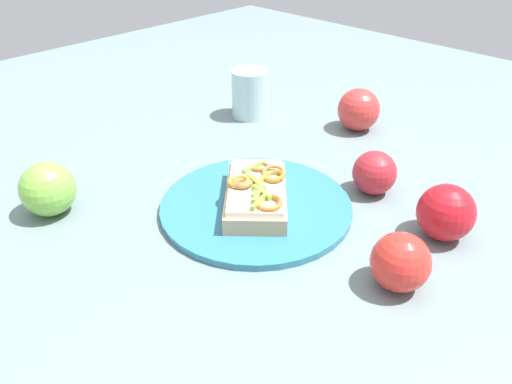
{
  "coord_description": "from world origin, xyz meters",
  "views": [
    {
      "loc": [
        -0.44,
        0.46,
        0.43
      ],
      "look_at": [
        0.0,
        0.0,
        0.03
      ],
      "focal_mm": 35.8,
      "sensor_mm": 36.0,
      "label": 1
    }
  ],
  "objects": [
    {
      "name": "sandwich",
      "position": [
        -0.0,
        -0.0,
        0.03
      ],
      "size": [
        0.18,
        0.18,
        0.05
      ],
      "rotation": [
        0.0,
        0.0,
        2.32
      ],
      "color": "tan",
      "rests_on": "plate"
    },
    {
      "name": "drinking_glass",
      "position": [
        0.25,
        -0.24,
        0.05
      ],
      "size": [
        0.08,
        0.08,
        0.1
      ],
      "primitive_type": "cylinder",
      "color": "silver",
      "rests_on": "ground_plane"
    },
    {
      "name": "plate",
      "position": [
        0.0,
        0.0,
        0.01
      ],
      "size": [
        0.29,
        0.29,
        0.01
      ],
      "primitive_type": "cylinder",
      "color": "teal",
      "rests_on": "ground_plane"
    },
    {
      "name": "apple_3",
      "position": [
        -0.23,
        -0.13,
        0.04
      ],
      "size": [
        0.1,
        0.1,
        0.08
      ],
      "primitive_type": "sphere",
      "rotation": [
        0.0,
        0.0,
        0.27
      ],
      "color": "red",
      "rests_on": "ground_plane"
    },
    {
      "name": "ground_plane",
      "position": [
        0.0,
        0.0,
        0.0
      ],
      "size": [
        2.0,
        2.0,
        0.0
      ],
      "primitive_type": "plane",
      "color": "slate",
      "rests_on": "ground"
    },
    {
      "name": "apple_0",
      "position": [
        -0.1,
        -0.16,
        0.03
      ],
      "size": [
        0.08,
        0.08,
        0.07
      ],
      "primitive_type": "sphere",
      "rotation": [
        0.0,
        0.0,
        4.56
      ],
      "color": "red",
      "rests_on": "ground_plane"
    },
    {
      "name": "apple_4",
      "position": [
        -0.24,
        -0.0,
        0.04
      ],
      "size": [
        0.09,
        0.09,
        0.07
      ],
      "primitive_type": "sphere",
      "rotation": [
        0.0,
        0.0,
        4.5
      ],
      "color": "red",
      "rests_on": "ground_plane"
    },
    {
      "name": "apple_1",
      "position": [
        0.06,
        -0.34,
        0.04
      ],
      "size": [
        0.1,
        0.1,
        0.08
      ],
      "primitive_type": "sphere",
      "rotation": [
        0.0,
        0.0,
        5.02
      ],
      "color": "red",
      "rests_on": "ground_plane"
    },
    {
      "name": "apple_2",
      "position": [
        0.21,
        0.22,
        0.04
      ],
      "size": [
        0.1,
        0.1,
        0.08
      ],
      "primitive_type": "sphere",
      "rotation": [
        0.0,
        0.0,
        6.04
      ],
      "color": "#78BA42",
      "rests_on": "ground_plane"
    }
  ]
}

